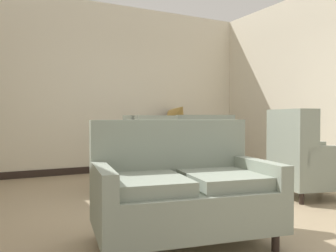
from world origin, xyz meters
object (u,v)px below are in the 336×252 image
porcelain_vase (196,153)px  sideboard (174,145)px  armchair_near_sideboard (141,158)px  armchair_near_window (306,161)px  coffee_table (198,171)px  gramophone (178,113)px  armchair_beside_settee (203,154)px  side_table (223,159)px  settee (182,191)px

porcelain_vase → sideboard: size_ratio=0.30×
armchair_near_sideboard → armchair_near_window: (1.66, -1.33, 0.02)m
coffee_table → armchair_near_window: size_ratio=0.82×
armchair_near_window → gramophone: gramophone is taller
armchair_near_sideboard → gramophone: gramophone is taller
armchair_beside_settee → side_table: 0.39m
sideboard → gramophone: 0.62m
armchair_beside_settee → gramophone: (0.31, 1.32, 0.64)m
armchair_near_sideboard → sideboard: armchair_near_sideboard is taller
armchair_near_sideboard → sideboard: 2.04m
armchair_beside_settee → gramophone: gramophone is taller
settee → armchair_beside_settee: 2.62m
porcelain_vase → gramophone: 2.70m
porcelain_vase → armchair_near_window: 1.43m
porcelain_vase → armchair_near_sideboard: 1.02m
armchair_near_window → side_table: (-0.47, 1.08, -0.06)m
settee → armchair_beside_settee: (1.56, 2.11, 0.02)m
settee → armchair_near_window: (2.15, 0.65, 0.05)m
side_table → gramophone: gramophone is taller
armchair_near_window → gramophone: 2.86m
armchair_near_sideboard → armchair_beside_settee: (1.08, 0.13, -0.01)m
settee → armchair_beside_settee: size_ratio=1.32×
settee → armchair_near_sideboard: 2.04m
gramophone → armchair_near_window: bearing=-84.4°
armchair_beside_settee → sideboard: (0.26, 1.42, 0.03)m
armchair_near_sideboard → armchair_beside_settee: 1.09m
gramophone → armchair_beside_settee: bearing=-103.2°
gramophone → settee: bearing=-118.6°
armchair_near_window → porcelain_vase: bearing=89.0°
sideboard → side_table: bearing=-94.7°
sideboard → gramophone: bearing=-61.3°
coffee_table → gramophone: 2.78m
armchair_near_sideboard → gramophone: 2.11m
side_table → gramophone: bearing=83.4°
porcelain_vase → side_table: (0.91, 0.72, -0.19)m
porcelain_vase → armchair_near_sideboard: (-0.28, 0.96, -0.15)m
armchair_near_window → side_table: bearing=37.3°
gramophone → armchair_near_sideboard: bearing=-133.7°
settee → side_table: size_ratio=2.31×
sideboard → porcelain_vase: bearing=-112.8°
armchair_beside_settee → armchair_near_sideboard: bearing=31.3°
armchair_near_sideboard → armchair_near_window: 2.13m
porcelain_vase → sideboard: bearing=67.2°
armchair_beside_settee → coffee_table: bearing=79.4°
coffee_table → armchair_near_window: (1.38, -0.33, 0.08)m
armchair_near_sideboard → side_table: size_ratio=1.63×
coffee_table → armchair_near_sideboard: 1.04m
armchair_near_sideboard → gramophone: bearing=-158.6°
settee → coffee_table: bearing=61.4°
coffee_table → armchair_near_sideboard: (-0.28, 1.00, 0.06)m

